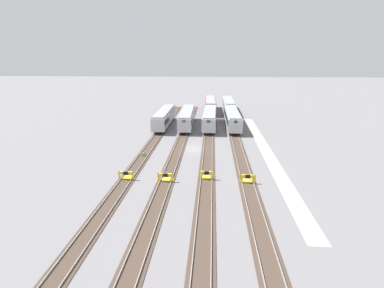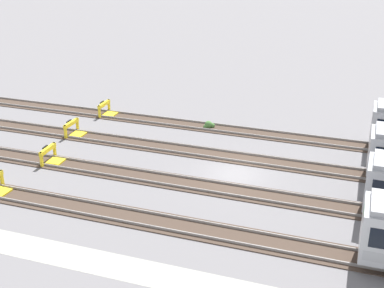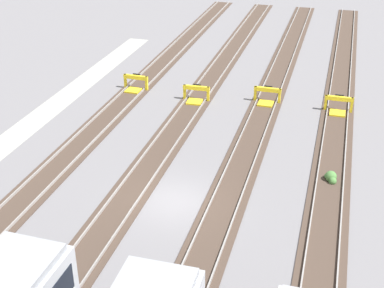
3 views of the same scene
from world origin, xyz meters
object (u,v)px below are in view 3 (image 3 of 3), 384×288
Objects in this scene: bumper_stop_middle_track at (267,97)px; weed_clump at (331,177)px; bumper_stop_nearest_track at (135,84)px; bumper_stop_far_inner_track at (338,106)px; bumper_stop_near_inner_track at (196,95)px.

bumper_stop_middle_track is 11.16m from weed_clump.
bumper_stop_nearest_track is 10.28m from bumper_stop_middle_track.
bumper_stop_nearest_track is 1.00× the size of bumper_stop_far_inner_track.
bumper_stop_nearest_track and bumper_stop_near_inner_track have the same top height.
bumper_stop_near_inner_track and bumper_stop_far_inner_track have the same top height.
bumper_stop_near_inner_track is 1.00× the size of bumper_stop_middle_track.
bumper_stop_near_inner_track is at bearing -130.51° from weed_clump.
weed_clump is at bearing 58.04° from bumper_stop_nearest_track.
bumper_stop_near_inner_track is 1.00× the size of bumper_stop_far_inner_track.
bumper_stop_far_inner_track is 9.60m from weed_clump.
bumper_stop_near_inner_track is 2.18× the size of weed_clump.
bumper_stop_far_inner_track reaches higher than weed_clump.
bumper_stop_middle_track is at bearing -152.49° from weed_clump.
bumper_stop_far_inner_track is (-0.82, 10.26, 0.00)m from bumper_stop_near_inner_track.
bumper_stop_near_inner_track is 13.52m from weed_clump.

